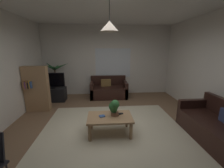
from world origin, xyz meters
TOP-DOWN VIEW (x-y plane):
  - floor at (0.00, 0.00)m, footprint 5.20×5.67m
  - rug at (0.00, -0.20)m, footprint 3.38×3.12m
  - wall_back at (0.00, 2.87)m, footprint 5.32×0.06m
  - window_pane at (0.24, 2.83)m, footprint 1.45×0.01m
  - couch_under_window at (0.02, 2.37)m, footprint 1.43×0.80m
  - couch_right_side at (2.14, -0.57)m, footprint 0.80×1.56m
  - coffee_table at (-0.09, -0.18)m, footprint 0.99×0.62m
  - book_on_table_0 at (-0.26, -0.17)m, footprint 0.15×0.13m
  - remote_on_table_0 at (0.15, -0.08)m, footprint 0.17×0.08m
  - potted_plant_on_table at (0.02, -0.13)m, footprint 0.24×0.23m
  - tv_stand at (-2.05, 2.09)m, footprint 0.90×0.44m
  - tv at (-2.05, 2.06)m, footprint 0.91×0.16m
  - potted_palm_corner at (-2.05, 2.53)m, footprint 0.97×0.75m
  - bookshelf_corner at (-2.24, 1.24)m, footprint 0.70×0.31m
  - pendant_lamp at (-0.09, -0.18)m, footprint 0.36×0.36m

SIDE VIEW (x-z plane):
  - floor at x=0.00m, z-range -0.02..0.00m
  - rug at x=0.00m, z-range 0.00..0.01m
  - tv_stand at x=-2.05m, z-range 0.00..0.50m
  - couch_right_side at x=2.14m, z-range -0.13..0.69m
  - couch_under_window at x=0.02m, z-range -0.13..0.69m
  - coffee_table at x=-0.09m, z-range 0.14..0.56m
  - book_on_table_0 at x=-0.26m, z-range 0.42..0.44m
  - remote_on_table_0 at x=0.15m, z-range 0.42..0.44m
  - potted_palm_corner at x=-2.05m, z-range -0.10..1.33m
  - potted_plant_on_table at x=0.02m, z-range 0.44..0.81m
  - bookshelf_corner at x=-2.24m, z-range 0.01..1.41m
  - tv at x=-2.05m, z-range 0.51..1.07m
  - window_pane at x=0.24m, z-range 0.73..1.91m
  - wall_back at x=0.00m, z-range 0.00..2.83m
  - pendant_lamp at x=-0.09m, z-range 2.01..2.62m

